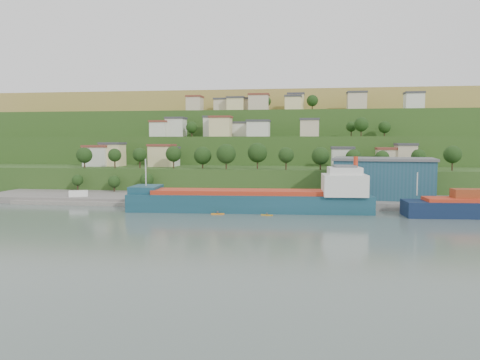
% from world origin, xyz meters
% --- Properties ---
extents(ground, '(500.00, 500.00, 0.00)m').
position_xyz_m(ground, '(0.00, 0.00, 0.00)').
color(ground, '#495854').
rests_on(ground, ground).
extents(quay, '(220.00, 26.00, 4.00)m').
position_xyz_m(quay, '(20.00, 28.00, 0.00)').
color(quay, slate).
rests_on(quay, ground).
extents(pebble_beach, '(40.00, 18.00, 2.40)m').
position_xyz_m(pebble_beach, '(-55.00, 22.00, 0.00)').
color(pebble_beach, slate).
rests_on(pebble_beach, ground).
extents(hillside, '(360.00, 211.11, 96.00)m').
position_xyz_m(hillside, '(-0.01, 168.72, 0.08)').
color(hillside, '#284719').
rests_on(hillside, ground).
extents(cargo_ship_near, '(69.98, 15.18, 17.84)m').
position_xyz_m(cargo_ship_near, '(4.54, 9.26, 2.85)').
color(cargo_ship_near, '#123A44').
rests_on(cargo_ship_near, ground).
extents(warehouse, '(33.20, 22.85, 12.80)m').
position_xyz_m(warehouse, '(42.79, 31.00, 8.43)').
color(warehouse, '#1D4859').
rests_on(warehouse, quay).
extents(caravan, '(6.39, 4.70, 2.75)m').
position_xyz_m(caravan, '(-55.37, 20.03, 2.58)').
color(caravan, white).
rests_on(caravan, pebble_beach).
extents(dinghy, '(4.05, 2.58, 0.76)m').
position_xyz_m(dinghy, '(-48.53, 18.76, 1.58)').
color(dinghy, silver).
rests_on(dinghy, pebble_beach).
extents(kayak_orange, '(3.70, 1.31, 0.91)m').
position_xyz_m(kayak_orange, '(-5.56, 2.23, 0.27)').
color(kayak_orange, orange).
rests_on(kayak_orange, ground).
extents(kayak_yellow, '(3.30, 1.10, 0.81)m').
position_xyz_m(kayak_yellow, '(8.04, 2.18, 0.24)').
color(kayak_yellow, '#C88C17').
rests_on(kayak_yellow, ground).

